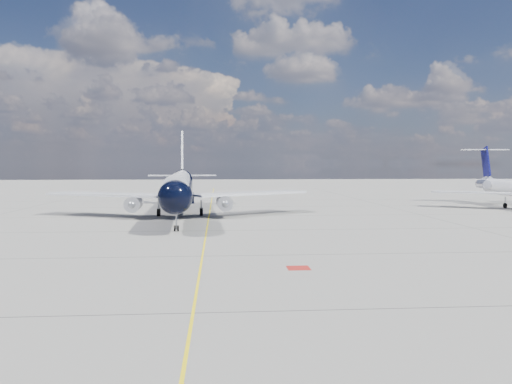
# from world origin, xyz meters

# --- Properties ---
(ground) EXTENTS (320.00, 320.00, 0.00)m
(ground) POSITION_xyz_m (0.00, 30.00, 0.00)
(ground) COLOR gray
(ground) RESTS_ON ground
(taxiway_centerline) EXTENTS (0.16, 160.00, 0.01)m
(taxiway_centerline) POSITION_xyz_m (0.00, 25.00, 0.00)
(taxiway_centerline) COLOR yellow
(taxiway_centerline) RESTS_ON ground
(red_marking) EXTENTS (1.60, 1.60, 0.01)m
(red_marking) POSITION_xyz_m (6.80, -10.00, 0.00)
(red_marking) COLOR maroon
(red_marking) RESTS_ON ground
(main_airliner) EXTENTS (37.23, 45.35, 13.10)m
(main_airliner) POSITION_xyz_m (-4.06, 26.24, 4.07)
(main_airliner) COLOR black
(main_airliner) RESTS_ON ground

